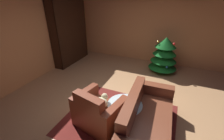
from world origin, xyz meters
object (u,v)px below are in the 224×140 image
book_stack_on_table (124,102)px  decorated_tree (164,55)px  armchair_red (99,113)px  couch_red (146,123)px  coffee_table (125,106)px  bookshelf_unit (72,32)px  bottle_on_table (130,106)px

book_stack_on_table → decorated_tree: bearing=81.0°
armchair_red → couch_red: armchair_red is taller
armchair_red → coffee_table: size_ratio=1.48×
armchair_red → decorated_tree: 3.12m
couch_red → book_stack_on_table: (-0.48, 0.16, 0.19)m
armchair_red → decorated_tree: bearing=74.0°
bookshelf_unit → decorated_tree: bearing=6.7°
decorated_tree → couch_red: bearing=-89.0°
couch_red → bookshelf_unit: bearing=143.8°
couch_red → book_stack_on_table: bearing=161.5°
couch_red → book_stack_on_table: couch_red is taller
coffee_table → bottle_on_table: bearing=-45.1°
armchair_red → coffee_table: 0.54m
coffee_table → bottle_on_table: size_ratio=2.79×
armchair_red → decorated_tree: size_ratio=0.88×
couch_red → decorated_tree: bearing=91.0°
decorated_tree → book_stack_on_table: bearing=-99.0°
armchair_red → coffee_table: armchair_red is taller
bottle_on_table → decorated_tree: (0.28, 2.82, 0.06)m
bookshelf_unit → bottle_on_table: size_ratio=9.13×
bookshelf_unit → coffee_table: (2.91, -2.29, -0.73)m
bookshelf_unit → couch_red: 4.27m
bookshelf_unit → couch_red: size_ratio=1.25×
bookshelf_unit → bottle_on_table: 3.94m
bookshelf_unit → bottle_on_table: bookshelf_unit is taller
coffee_table → decorated_tree: 2.72m
couch_red → bottle_on_table: size_ratio=7.30×
bookshelf_unit → book_stack_on_table: 3.76m
bookshelf_unit → bottle_on_table: (3.04, -2.43, -0.59)m
bookshelf_unit → book_stack_on_table: bearing=-38.5°
bottle_on_table → coffee_table: bearing=134.9°
bookshelf_unit → bottle_on_table: bearing=-38.6°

